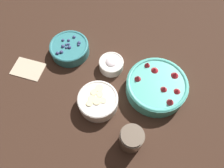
# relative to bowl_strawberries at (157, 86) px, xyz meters

# --- Properties ---
(ground_plane) EXTENTS (4.00, 4.00, 0.00)m
(ground_plane) POSITION_rel_bowl_strawberries_xyz_m (-0.17, -0.07, -0.04)
(ground_plane) COLOR #382319
(bowl_strawberries) EXTENTS (0.24, 0.24, 0.08)m
(bowl_strawberries) POSITION_rel_bowl_strawberries_xyz_m (0.00, 0.00, 0.00)
(bowl_strawberries) COLOR #47AD9E
(bowl_strawberries) RESTS_ON ground_plane
(bowl_blueberries) EXTENTS (0.17, 0.17, 0.06)m
(bowl_blueberries) POSITION_rel_bowl_strawberries_xyz_m (-0.39, -0.09, -0.01)
(bowl_blueberries) COLOR teal
(bowl_blueberries) RESTS_ON ground_plane
(bowl_bananas) EXTENTS (0.15, 0.15, 0.06)m
(bowl_bananas) POSITION_rel_bowl_strawberries_xyz_m (-0.13, -0.19, -0.00)
(bowl_bananas) COLOR white
(bowl_bananas) RESTS_ON ground_plane
(bowl_cream) EXTENTS (0.10, 0.10, 0.05)m
(bowl_cream) POSITION_rel_bowl_strawberries_xyz_m (-0.20, -0.03, -0.01)
(bowl_cream) COLOR white
(bowl_cream) RESTS_ON ground_plane
(jar_chocolate) EXTENTS (0.08, 0.08, 0.10)m
(jar_chocolate) POSITION_rel_bowl_strawberries_xyz_m (0.05, -0.23, 0.01)
(jar_chocolate) COLOR brown
(jar_chocolate) RESTS_ON ground_plane
(napkin) EXTENTS (0.16, 0.13, 0.01)m
(napkin) POSITION_rel_bowl_strawberries_xyz_m (-0.47, -0.27, -0.03)
(napkin) COLOR beige
(napkin) RESTS_ON ground_plane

